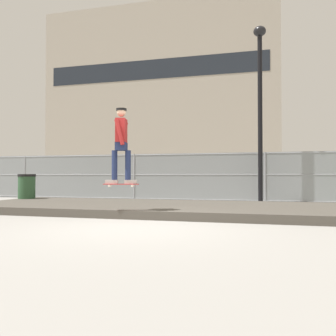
{
  "coord_description": "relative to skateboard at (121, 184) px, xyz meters",
  "views": [
    {
      "loc": [
        2.34,
        -6.39,
        1.01
      ],
      "look_at": [
        -0.01,
        2.63,
        1.19
      ],
      "focal_mm": 37.45,
      "sensor_mm": 36.0,
      "label": 1
    }
  ],
  "objects": [
    {
      "name": "parked_car_near",
      "position": [
        -1.37,
        8.04,
        0.05
      ],
      "size": [
        4.52,
        2.19,
        1.66
      ],
      "color": "#566B4C",
      "rests_on": "ground_plane"
    },
    {
      "name": "trash_bin",
      "position": [
        -4.63,
        2.89,
        -0.27
      ],
      "size": [
        0.59,
        0.59,
        1.03
      ],
      "color": "#2D5133",
      "rests_on": "ground_plane"
    },
    {
      "name": "skater",
      "position": [
        0.0,
        0.0,
        1.0
      ],
      "size": [
        0.72,
        0.62,
        1.74
      ],
      "color": "#B2ADA8",
      "rests_on": "skateboard"
    },
    {
      "name": "street_lamp",
      "position": [
        3.09,
        5.27,
        3.16
      ],
      "size": [
        0.44,
        0.44,
        6.27
      ],
      "color": "black",
      "rests_on": "ground_plane"
    },
    {
      "name": "library_building",
      "position": [
        -10.03,
        42.56,
        10.95
      ],
      "size": [
        31.33,
        14.68,
        23.48
      ],
      "color": "#9E9384",
      "rests_on": "ground_plane"
    },
    {
      "name": "skateboard",
      "position": [
        0.0,
        0.0,
        0.0
      ],
      "size": [
        0.82,
        0.37,
        0.07
      ],
      "color": "#B22D2D"
    },
    {
      "name": "parked_car_mid",
      "position": [
        4.34,
        8.6,
        0.05
      ],
      "size": [
        4.46,
        2.06,
        1.66
      ],
      "color": "silver",
      "rests_on": "ground_plane"
    },
    {
      "name": "ground_plane",
      "position": [
        0.7,
        -1.05,
        -0.79
      ],
      "size": [
        120.0,
        120.0,
        0.0
      ],
      "primitive_type": "plane",
      "color": "gray"
    },
    {
      "name": "chain_fence",
      "position": [
        0.7,
        5.96,
        0.14
      ],
      "size": [
        25.72,
        0.06,
        1.85
      ],
      "color": "gray",
      "rests_on": "ground_plane"
    },
    {
      "name": "gravel_berm",
      "position": [
        0.7,
        1.82,
        -0.69
      ],
      "size": [
        11.19,
        3.71,
        0.2
      ],
      "primitive_type": "cube",
      "color": "#4C473F",
      "rests_on": "ground_plane"
    }
  ]
}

